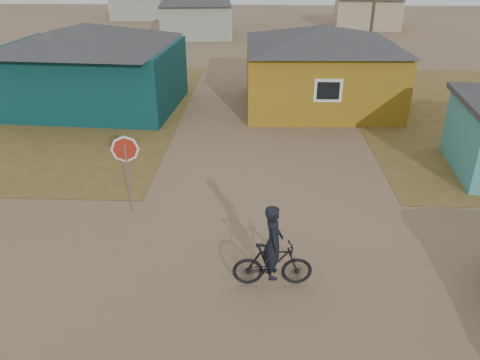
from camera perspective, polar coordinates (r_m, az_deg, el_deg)
ground at (r=11.16m, az=4.20°, el=-13.04°), size 120.00×120.00×0.00m
house_teal at (r=24.06m, az=-17.75°, el=13.19°), size 8.93×7.08×4.00m
house_yellow at (r=23.36m, az=9.81°, el=13.53°), size 7.72×6.76×3.90m
house_pale_west at (r=43.28m, az=-5.35°, el=19.43°), size 7.04×6.15×3.60m
house_beige_east at (r=49.99m, az=15.30°, el=19.61°), size 6.95×6.05×3.60m
house_pale_north at (r=56.52m, az=-12.33°, el=20.50°), size 6.28×5.81×3.40m
utility_pole_near at (r=31.52m, az=16.07°, el=20.16°), size 1.40×0.20×8.00m
stop_sign at (r=13.56m, az=-13.73°, el=2.72°), size 0.78×0.22×2.44m
cyclist at (r=10.83m, az=4.01°, el=-9.33°), size 1.87×0.69×2.09m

